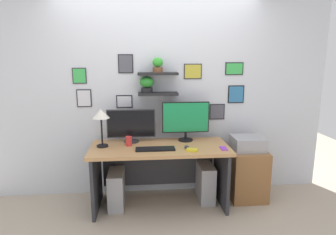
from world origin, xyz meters
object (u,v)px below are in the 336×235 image
Objects in this scene: desk_lamp at (101,117)px; computer_tower_right at (205,182)px; scissors_tray at (192,150)px; monitor_right at (186,119)px; cell_phone at (224,148)px; computer_mouse at (187,147)px; keyboard at (155,149)px; water_cup at (129,141)px; drawer_cabinet at (246,173)px; printer at (248,143)px; desk at (160,162)px; computer_tower_left at (116,189)px; monitor_left at (131,125)px.

computer_tower_right is at bearing 2.76° from desk_lamp.
scissors_tray is at bearing -14.02° from desk_lamp.
cell_phone is at bearing -44.94° from monitor_right.
computer_mouse is 0.64m from computer_tower_right.
scissors_tray reaches higher than keyboard.
cell_phone is at bearing -11.50° from water_cup.
printer is at bearing 0.00° from drawer_cabinet.
water_cup is at bearing 171.39° from cell_phone.
desk_lamp reaches higher than desk.
desk is at bearing -175.96° from printer.
water_cup reaches higher than computer_tower_left.
desk is 0.56m from monitor_left.
computer_mouse is at bearing -8.88° from desk_lamp.
cell_phone is at bearing -143.22° from drawer_cabinet.
computer_tower_left is (-0.19, -0.18, -0.74)m from monitor_left.
desk is 2.77× the size of monitor_right.
water_cup is 0.61m from computer_tower_left.
water_cup is 0.24× the size of computer_tower_right.
scissors_tray is (0.34, -0.26, 0.22)m from desk.
monitor_right reaches higher than desk.
computer_tower_right is at bearing 3.47° from computer_tower_left.
scissors_tray is 0.32× the size of printer.
desk_lamp is 1.01× the size of computer_tower_left.
desk is 11.50× the size of cell_phone.
keyboard is at bearing -167.40° from printer.
drawer_cabinet is (1.46, 0.08, -0.49)m from water_cup.
monitor_left is 0.74m from computer_mouse.
monitor_left reaches higher than computer_tower_left.
water_cup is at bearing 2.76° from desk_lamp.
cell_phone is 1.27× the size of water_cup.
computer_tower_left is (-1.63, -0.10, -0.50)m from printer.
scissors_tray is 0.66m from computer_tower_right.
computer_mouse reaches higher than desk.
computer_mouse is at bearing -95.97° from monitor_right.
keyboard is at bearing -179.57° from cell_phone.
water_cup reaches higher than computer_mouse.
cell_phone reaches higher than computer_tower_right.
monitor_left is (-0.33, 0.16, 0.42)m from desk.
water_cup is at bearing 148.41° from keyboard.
monitor_right is at bearing 26.03° from desk.
keyboard is at bearing -15.75° from desk_lamp.
drawer_cabinet is at bearing 2.91° from desk_lamp.
keyboard is (-0.39, -0.35, -0.26)m from monitor_right.
monitor_right is 0.58m from keyboard.
computer_mouse is at bearing -163.39° from drawer_cabinet.
desk is at bearing -175.23° from computer_tower_right.
computer_tower_right is (-0.53, -0.03, -0.48)m from printer.
monitor_left is at bearing -180.00° from monitor_right.
monitor_right is at bearing 9.94° from desk_lamp.
drawer_cabinet is at bearing 4.04° from desk.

